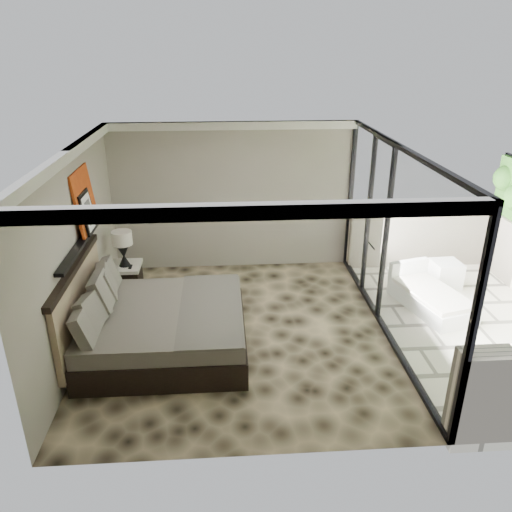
{
  "coord_description": "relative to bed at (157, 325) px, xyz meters",
  "views": [
    {
      "loc": [
        -0.19,
        -6.56,
        4.08
      ],
      "look_at": [
        0.3,
        0.4,
        1.09
      ],
      "focal_mm": 35.0,
      "sensor_mm": 36.0,
      "label": 1
    }
  ],
  "objects": [
    {
      "name": "ceiling",
      "position": [
        1.16,
        0.35,
        2.42
      ],
      "size": [
        4.5,
        5.0,
        0.02
      ],
      "primitive_type": "cube",
      "color": "silver",
      "rests_on": "back_wall"
    },
    {
      "name": "abstract_canvas",
      "position": [
        -1.03,
        0.92,
        1.6
      ],
      "size": [
        0.13,
        0.9,
        0.9
      ],
      "primitive_type": "cube",
      "rotation": [
        0.0,
        -0.1,
        0.0
      ],
      "color": "#BD4F10",
      "rests_on": "picture_ledge"
    },
    {
      "name": "framed_print",
      "position": [
        -0.98,
        0.81,
        1.45
      ],
      "size": [
        0.11,
        0.5,
        0.6
      ],
      "primitive_type": "cube",
      "rotation": [
        0.0,
        -0.14,
        0.0
      ],
      "color": "black",
      "rests_on": "picture_ledge"
    },
    {
      "name": "terrace_slab",
      "position": [
        4.91,
        0.35,
        -0.43
      ],
      "size": [
        3.0,
        5.0,
        0.12
      ],
      "primitive_type": "cube",
      "color": "beige",
      "rests_on": "ground"
    },
    {
      "name": "back_wall",
      "position": [
        1.16,
        2.84,
        1.03
      ],
      "size": [
        4.5,
        0.02,
        2.8
      ],
      "primitive_type": "cube",
      "color": "gray",
      "rests_on": "floor"
    },
    {
      "name": "glass_wall",
      "position": [
        3.41,
        0.35,
        1.03
      ],
      "size": [
        0.08,
        5.0,
        2.8
      ],
      "primitive_type": "cube",
      "color": "white",
      "rests_on": "floor"
    },
    {
      "name": "lounger",
      "position": [
        4.37,
        0.92,
        -0.19
      ],
      "size": [
        1.1,
        1.63,
        0.58
      ],
      "rotation": [
        0.0,
        0.0,
        0.26
      ],
      "color": "white",
      "rests_on": "terrace_slab"
    },
    {
      "name": "bed",
      "position": [
        0.0,
        0.0,
        0.0
      ],
      "size": [
        2.32,
        2.24,
        1.28
      ],
      "color": "black",
      "rests_on": "floor"
    },
    {
      "name": "left_wall",
      "position": [
        -1.08,
        0.35,
        1.03
      ],
      "size": [
        0.02,
        5.0,
        2.8
      ],
      "primitive_type": "cube",
      "color": "gray",
      "rests_on": "floor"
    },
    {
      "name": "picture_ledge",
      "position": [
        -1.02,
        0.45,
        1.13
      ],
      "size": [
        0.12,
        2.2,
        0.05
      ],
      "primitive_type": "cube",
      "color": "black",
      "rests_on": "left_wall"
    },
    {
      "name": "nightstand",
      "position": [
        -0.78,
        1.83,
        -0.08
      ],
      "size": [
        0.7,
        0.7,
        0.58
      ],
      "primitive_type": "cube",
      "rotation": [
        0.0,
        0.0,
        -0.24
      ],
      "color": "black",
      "rests_on": "floor"
    },
    {
      "name": "table_lamp",
      "position": [
        -0.75,
        1.81,
        0.55
      ],
      "size": [
        0.34,
        0.34,
        0.63
      ],
      "color": "black",
      "rests_on": "nightstand"
    },
    {
      "name": "floor",
      "position": [
        1.16,
        0.35,
        -0.37
      ],
      "size": [
        5.0,
        5.0,
        0.0
      ],
      "primitive_type": "plane",
      "color": "black",
      "rests_on": "ground"
    },
    {
      "name": "ottoman",
      "position": [
        4.94,
        1.65,
        -0.13
      ],
      "size": [
        0.51,
        0.51,
        0.48
      ],
      "primitive_type": "cube",
      "rotation": [
        0.0,
        0.0,
        0.06
      ],
      "color": "silver",
      "rests_on": "terrace_slab"
    }
  ]
}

